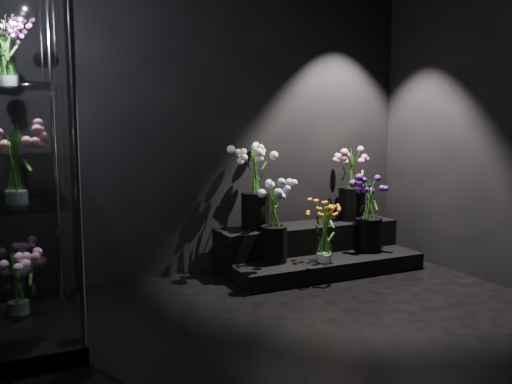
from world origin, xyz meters
TOP-DOWN VIEW (x-y plane):
  - floor at (0.00, 0.00)m, footprint 4.00×4.00m
  - wall_back at (0.00, 2.00)m, footprint 4.00×0.00m
  - display_riser at (0.89, 1.65)m, footprint 1.77×0.79m
  - display_case at (-1.66, 0.95)m, footprint 0.63×1.05m
  - bouquet_orange_bells at (0.79, 1.30)m, footprint 0.32×0.32m
  - bouquet_lilac at (0.39, 1.49)m, footprint 0.50×0.50m
  - bouquet_purple at (1.38, 1.47)m, footprint 0.38×0.38m
  - bouquet_cream_roses at (0.36, 1.79)m, footprint 0.42×0.42m
  - bouquet_pink_roses at (1.39, 1.76)m, footprint 0.38×0.38m
  - bouquet_case_pink at (-1.66, 0.76)m, footprint 0.38×0.38m
  - bouquet_case_magenta at (-1.66, 1.13)m, footprint 0.26×0.26m
  - bouquet_case_base_pink at (-1.67, 1.18)m, footprint 0.34×0.34m

SIDE VIEW (x-z plane):
  - floor at x=0.00m, z-range 0.00..0.00m
  - display_riser at x=0.89m, z-range -0.03..0.36m
  - bouquet_case_base_pink at x=-1.67m, z-range 0.12..0.55m
  - bouquet_orange_bells at x=0.79m, z-range 0.15..0.70m
  - bouquet_purple at x=1.38m, z-range 0.18..0.88m
  - bouquet_lilac at x=0.39m, z-range 0.22..0.92m
  - bouquet_pink_roses at x=1.39m, z-range 0.44..1.13m
  - bouquet_cream_roses at x=0.36m, z-range 0.45..1.22m
  - bouquet_case_pink at x=-1.66m, z-range 0.91..1.36m
  - display_case at x=-1.66m, z-range 0.00..2.31m
  - wall_back at x=0.00m, z-range -0.60..3.40m
  - bouquet_case_magenta at x=-1.66m, z-range 1.59..1.98m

